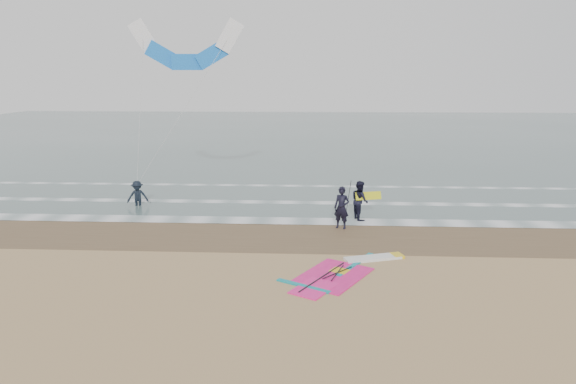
# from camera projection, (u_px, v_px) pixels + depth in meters

# --- Properties ---
(ground) EXTENTS (120.00, 120.00, 0.00)m
(ground) POSITION_uv_depth(u_px,v_px,m) (331.00, 290.00, 17.02)
(ground) COLOR tan
(ground) RESTS_ON ground
(sea_water) EXTENTS (120.00, 80.00, 0.02)m
(sea_water) POSITION_uv_depth(u_px,v_px,m) (319.00, 134.00, 63.79)
(sea_water) COLOR #47605E
(sea_water) RESTS_ON ground
(wet_sand_band) EXTENTS (120.00, 5.00, 0.01)m
(wet_sand_band) POSITION_uv_depth(u_px,v_px,m) (327.00, 235.00, 22.87)
(wet_sand_band) COLOR brown
(wet_sand_band) RESTS_ON ground
(foam_waterline) EXTENTS (120.00, 9.15, 0.02)m
(foam_waterline) POSITION_uv_depth(u_px,v_px,m) (325.00, 210.00, 27.19)
(foam_waterline) COLOR white
(foam_waterline) RESTS_ON ground
(windsurf_rig) EXTENTS (4.84, 4.58, 0.12)m
(windsurf_rig) POSITION_uv_depth(u_px,v_px,m) (345.00, 271.00, 18.64)
(windsurf_rig) COLOR white
(windsurf_rig) RESTS_ON ground
(person_standing) EXTENTS (0.85, 0.71, 1.98)m
(person_standing) POSITION_uv_depth(u_px,v_px,m) (342.00, 208.00, 23.75)
(person_standing) COLOR black
(person_standing) RESTS_ON ground
(person_walking) EXTENTS (1.01, 1.14, 1.96)m
(person_walking) POSITION_uv_depth(u_px,v_px,m) (360.00, 200.00, 25.23)
(person_walking) COLOR black
(person_walking) RESTS_ON ground
(person_wading) EXTENTS (1.26, 0.91, 1.76)m
(person_wading) POSITION_uv_depth(u_px,v_px,m) (137.00, 190.00, 27.90)
(person_wading) COLOR black
(person_wading) RESTS_ON ground
(held_pole) EXTENTS (0.17, 0.86, 1.82)m
(held_pole) POSITION_uv_depth(u_px,v_px,m) (348.00, 198.00, 23.64)
(held_pole) COLOR black
(held_pole) RESTS_ON ground
(carried_kiteboard) EXTENTS (1.30, 0.51, 0.39)m
(carried_kiteboard) POSITION_uv_depth(u_px,v_px,m) (368.00, 196.00, 25.05)
(carried_kiteboard) COLOR yellow
(carried_kiteboard) RESTS_ON ground
(surf_kite) EXTENTS (6.52, 2.81, 8.95)m
(surf_kite) POSITION_uv_depth(u_px,v_px,m) (187.00, 49.00, 28.67)
(surf_kite) COLOR white
(surf_kite) RESTS_ON ground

